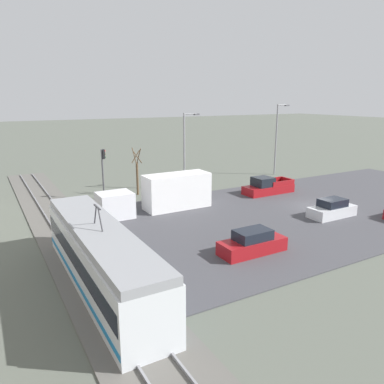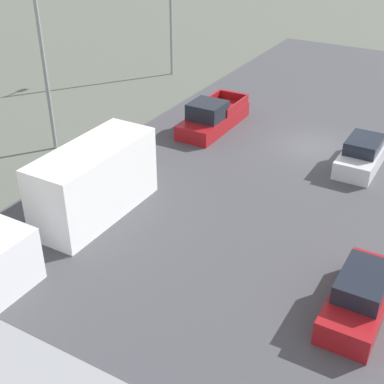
% 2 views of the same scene
% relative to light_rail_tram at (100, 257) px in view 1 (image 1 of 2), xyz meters
% --- Properties ---
extents(ground_plane, '(320.00, 320.00, 0.00)m').
position_rel_light_rail_tram_xyz_m(ground_plane, '(5.02, -21.71, -1.69)').
color(ground_plane, '#565B51').
extents(road_surface, '(19.90, 43.72, 0.08)m').
position_rel_light_rail_tram_xyz_m(road_surface, '(5.02, -21.71, -1.65)').
color(road_surface, '#424247').
rests_on(road_surface, ground).
extents(rail_bed, '(59.97, 4.40, 0.22)m').
position_rel_light_rail_tram_xyz_m(rail_bed, '(5.02, -0.00, -1.64)').
color(rail_bed, '#5B5954').
rests_on(rail_bed, ground).
extents(light_rail_tram, '(14.15, 2.75, 4.45)m').
position_rel_light_rail_tram_xyz_m(light_rail_tram, '(0.00, 0.00, 0.00)').
color(light_rail_tram, silver).
rests_on(light_rail_tram, ground).
extents(box_truck, '(2.36, 10.36, 3.19)m').
position_rel_light_rail_tram_xyz_m(box_truck, '(11.10, -8.94, -0.14)').
color(box_truck, silver).
rests_on(box_truck, ground).
extents(pickup_truck, '(2.07, 5.62, 1.82)m').
position_rel_light_rail_tram_xyz_m(pickup_truck, '(11.14, -21.25, -0.93)').
color(pickup_truck, maroon).
rests_on(pickup_truck, ground).
extents(sedan_car_0, '(1.82, 4.28, 1.56)m').
position_rel_light_rail_tram_xyz_m(sedan_car_0, '(2.18, -20.70, -0.97)').
color(sedan_car_0, silver).
rests_on(sedan_car_0, ground).
extents(sedan_car_2, '(1.75, 4.60, 1.58)m').
position_rel_light_rail_tram_xyz_m(sedan_car_2, '(-0.57, -9.88, -0.96)').
color(sedan_car_2, maroon).
rests_on(sedan_car_2, ground).
extents(traffic_light_pole, '(0.28, 0.47, 5.06)m').
position_rel_light_rail_tram_xyz_m(traffic_light_pole, '(17.67, -5.54, 1.60)').
color(traffic_light_pole, '#47474C').
rests_on(traffic_light_pole, ground).
extents(street_tree, '(1.17, 0.97, 4.97)m').
position_rel_light_rail_tram_xyz_m(street_tree, '(17.77, -9.14, 0.57)').
color(street_tree, brown).
rests_on(street_tree, ground).
extents(street_lamp_near_crossing, '(0.36, 1.95, 8.42)m').
position_rel_light_rail_tram_xyz_m(street_lamp_near_crossing, '(17.45, -14.80, 3.15)').
color(street_lamp_near_crossing, gray).
rests_on(street_lamp_near_crossing, ground).
extents(street_lamp_mid_block, '(0.36, 1.95, 9.20)m').
position_rel_light_rail_tram_xyz_m(street_lamp_mid_block, '(18.85, -29.28, 3.55)').
color(street_lamp_mid_block, gray).
rests_on(street_lamp_mid_block, ground).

